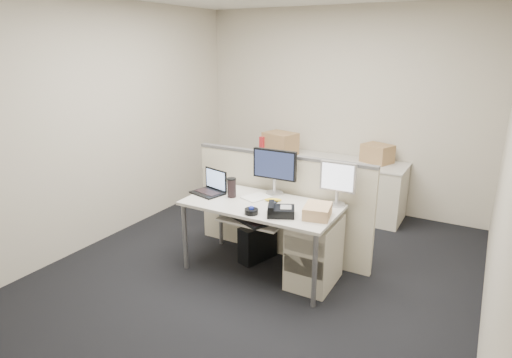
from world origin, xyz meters
The scene contains 28 objects.
floor centered at (0.00, 0.00, -0.01)m, with size 4.00×4.50×0.01m, color black.
wall_back centered at (0.00, 2.25, 1.35)m, with size 4.00×0.02×2.70m, color beige.
wall_front centered at (0.00, -2.25, 1.35)m, with size 4.00×0.02×2.70m, color beige.
wall_left centered at (-2.00, 0.00, 1.35)m, with size 0.02×4.50×2.70m, color beige.
wall_right centered at (2.00, 0.00, 1.35)m, with size 0.02×4.50×2.70m, color beige.
desk centered at (0.00, 0.00, 0.66)m, with size 1.50×0.75×0.73m.
keyboard_tray centered at (0.00, -0.18, 0.62)m, with size 0.62×0.32×0.02m, color silver.
drawer_pedestal centered at (0.55, 0.05, 0.33)m, with size 0.40×0.55×0.65m, color #B2AF97.
cubicle_partition centered at (0.00, 0.45, 0.55)m, with size 2.00×0.06×1.10m, color beige.
back_counter centered at (0.00, 1.93, 0.36)m, with size 2.00×0.60×0.72m, color #B2AF97.
monitor_main centered at (-0.02, 0.32, 0.96)m, with size 0.47×0.18×0.47m, color black.
monitor_small centered at (0.65, 0.32, 0.94)m, with size 0.35×0.17×0.42m, color #B7B7BC.
laptop centered at (-0.62, -0.02, 0.85)m, with size 0.32×0.24×0.24m, color black.
trackball centered at (0.05, -0.28, 0.75)m, with size 0.13×0.13×0.05m, color black.
desk_phone centered at (0.30, -0.18, 0.77)m, with size 0.24×0.20×0.08m, color black.
paper_stack centered at (-0.12, 0.12, 0.74)m, with size 0.21×0.26×0.01m, color silver.
sticky_pad centered at (0.18, 0.00, 0.74)m, with size 0.07×0.07×0.01m, color gold.
travel_mug centered at (-0.35, 0.02, 0.82)m, with size 0.09×0.09×0.19m, color black.
banana centered at (0.08, 0.10, 0.75)m, with size 0.17×0.04×0.04m, color gold.
cellphone centered at (0.10, 0.05, 0.74)m, with size 0.05×0.09×0.01m, color black.
manila_folders centered at (0.60, -0.05, 0.78)m, with size 0.23×0.29×0.11m, color tan.
keyboard centered at (-0.03, -0.22, 0.64)m, with size 0.47×0.17×0.03m, color black.
pc_tower_desk centered at (-0.15, 0.20, 0.20)m, with size 0.17×0.42×0.39m, color black.
pc_tower_spare_dark centered at (-1.05, 2.03, 0.22)m, with size 0.19×0.47×0.44m, color black.
pc_tower_spare_silver centered at (-1.42, 2.03, 0.19)m, with size 0.17×0.41×0.39m, color #B7B7BC.
cardboard_box_left centered at (-0.70, 1.84, 0.88)m, with size 0.43×0.32×0.32m, color olive.
cardboard_box_right centered at (0.60, 2.04, 0.85)m, with size 0.36×0.28×0.26m, color olive.
red_binder centered at (-0.90, 1.83, 0.85)m, with size 0.07×0.28×0.26m, color #B01D23.
Camera 1 is at (1.85, -3.42, 2.20)m, focal length 30.00 mm.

